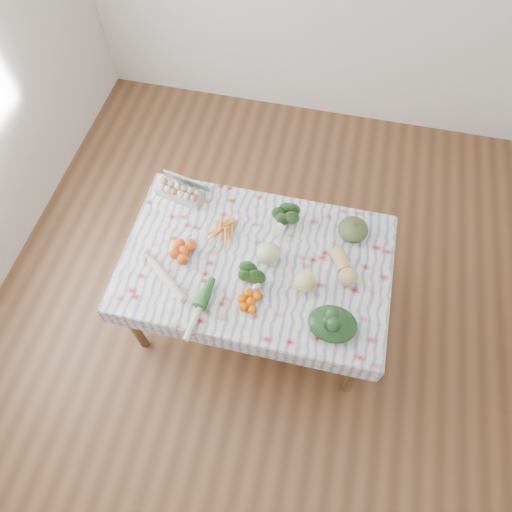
{
  "coord_description": "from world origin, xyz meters",
  "views": [
    {
      "loc": [
        0.31,
        -1.35,
        3.21
      ],
      "look_at": [
        0.0,
        0.0,
        0.82
      ],
      "focal_mm": 32.0,
      "sensor_mm": 36.0,
      "label": 1
    }
  ],
  "objects_px": {
    "dining_table": "(256,267)",
    "butternut_squash": "(344,267)",
    "kabocha_squash": "(353,230)",
    "grapefruit": "(305,281)",
    "cabbage": "(268,253)",
    "egg_carton": "(180,193)"
  },
  "relations": [
    {
      "from": "grapefruit",
      "to": "egg_carton",
      "type": "bearing_deg",
      "value": 152.69
    },
    {
      "from": "dining_table",
      "to": "cabbage",
      "type": "relative_size",
      "value": 11.05
    },
    {
      "from": "egg_carton",
      "to": "dining_table",
      "type": "bearing_deg",
      "value": -20.16
    },
    {
      "from": "kabocha_squash",
      "to": "grapefruit",
      "type": "xyz_separation_m",
      "value": [
        -0.23,
        -0.43,
        0.0
      ]
    },
    {
      "from": "kabocha_squash",
      "to": "butternut_squash",
      "type": "distance_m",
      "value": 0.27
    },
    {
      "from": "egg_carton",
      "to": "butternut_squash",
      "type": "distance_m",
      "value": 1.18
    },
    {
      "from": "kabocha_squash",
      "to": "butternut_squash",
      "type": "height_order",
      "value": "kabocha_squash"
    },
    {
      "from": "dining_table",
      "to": "butternut_squash",
      "type": "bearing_deg",
      "value": 4.91
    },
    {
      "from": "kabocha_squash",
      "to": "grapefruit",
      "type": "distance_m",
      "value": 0.49
    },
    {
      "from": "kabocha_squash",
      "to": "cabbage",
      "type": "distance_m",
      "value": 0.56
    },
    {
      "from": "egg_carton",
      "to": "grapefruit",
      "type": "distance_m",
      "value": 1.04
    },
    {
      "from": "egg_carton",
      "to": "cabbage",
      "type": "distance_m",
      "value": 0.76
    },
    {
      "from": "grapefruit",
      "to": "dining_table",
      "type": "bearing_deg",
      "value": 161.39
    },
    {
      "from": "butternut_squash",
      "to": "cabbage",
      "type": "bearing_deg",
      "value": 154.64
    },
    {
      "from": "dining_table",
      "to": "egg_carton",
      "type": "distance_m",
      "value": 0.72
    },
    {
      "from": "cabbage",
      "to": "grapefruit",
      "type": "distance_m",
      "value": 0.28
    },
    {
      "from": "cabbage",
      "to": "butternut_squash",
      "type": "relative_size",
      "value": 0.59
    },
    {
      "from": "dining_table",
      "to": "grapefruit",
      "type": "distance_m",
      "value": 0.37
    },
    {
      "from": "cabbage",
      "to": "kabocha_squash",
      "type": "bearing_deg",
      "value": 31.19
    },
    {
      "from": "egg_carton",
      "to": "kabocha_squash",
      "type": "distance_m",
      "value": 1.16
    },
    {
      "from": "dining_table",
      "to": "grapefruit",
      "type": "height_order",
      "value": "grapefruit"
    },
    {
      "from": "dining_table",
      "to": "grapefruit",
      "type": "relative_size",
      "value": 12.33
    }
  ]
}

